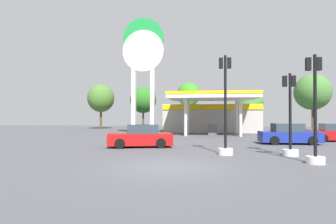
# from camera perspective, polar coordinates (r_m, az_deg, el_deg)

# --- Properties ---
(ground_plane) EXTENTS (90.00, 90.00, 0.00)m
(ground_plane) POSITION_cam_1_polar(r_m,az_deg,el_deg) (11.75, 0.15, -10.93)
(ground_plane) COLOR #47474C
(ground_plane) RESTS_ON ground
(gas_station) EXTENTS (11.88, 12.56, 4.47)m
(gas_station) POSITION_cam_1_polar(r_m,az_deg,el_deg) (36.16, 8.68, -0.70)
(gas_station) COLOR #ADA89E
(gas_station) RESTS_ON ground
(station_pole_sign) EXTENTS (4.49, 0.56, 12.68)m
(station_pole_sign) POSITION_cam_1_polar(r_m,az_deg,el_deg) (31.43, -5.01, 10.40)
(station_pole_sign) COLOR white
(station_pole_sign) RESTS_ON ground
(car_0) EXTENTS (4.06, 1.92, 1.44)m
(car_0) POSITION_cam_1_polar(r_m,az_deg,el_deg) (26.71, 30.57, -3.69)
(car_0) COLOR black
(car_0) RESTS_ON ground
(car_1) EXTENTS (4.49, 2.71, 1.50)m
(car_1) POSITION_cam_1_polar(r_m,az_deg,el_deg) (19.00, -5.49, -4.95)
(car_1) COLOR black
(car_1) RESTS_ON ground
(car_2) EXTENTS (4.30, 2.09, 1.51)m
(car_2) POSITION_cam_1_polar(r_m,az_deg,el_deg) (22.75, 23.06, -4.18)
(car_2) COLOR black
(car_2) RESTS_ON ground
(traffic_signal_0) EXTENTS (0.76, 0.76, 4.74)m
(traffic_signal_0) POSITION_cam_1_polar(r_m,az_deg,el_deg) (13.92, 27.33, -2.57)
(traffic_signal_0) COLOR silver
(traffic_signal_0) RESTS_ON ground
(traffic_signal_1) EXTENTS (0.78, 0.78, 5.29)m
(traffic_signal_1) POSITION_cam_1_polar(r_m,az_deg,el_deg) (15.43, 11.41, -2.04)
(traffic_signal_1) COLOR silver
(traffic_signal_1) RESTS_ON ground
(traffic_signal_2) EXTENTS (0.79, 0.79, 4.27)m
(traffic_signal_2) POSITION_cam_1_polar(r_m,az_deg,el_deg) (16.10, 23.24, -3.24)
(traffic_signal_2) COLOR silver
(traffic_signal_2) RESTS_ON ground
(tree_0) EXTENTS (4.10, 4.10, 6.91)m
(tree_0) POSITION_cam_1_polar(r_m,az_deg,el_deg) (45.21, -13.28, 2.70)
(tree_0) COLOR brown
(tree_0) RESTS_ON ground
(tree_1) EXTENTS (4.02, 4.02, 6.52)m
(tree_1) POSITION_cam_1_polar(r_m,az_deg,el_deg) (43.95, -4.99, 2.42)
(tree_1) COLOR brown
(tree_1) RESTS_ON ground
(tree_2) EXTENTS (3.27, 3.27, 6.76)m
(tree_2) POSITION_cam_1_polar(r_m,az_deg,el_deg) (40.83, 4.14, 3.45)
(tree_2) COLOR brown
(tree_2) RESTS_ON ground
(tree_3) EXTENTS (3.58, 3.58, 5.41)m
(tree_3) POSITION_cam_1_polar(r_m,az_deg,el_deg) (41.05, 16.13, 1.66)
(tree_3) COLOR brown
(tree_3) RESTS_ON ground
(tree_4) EXTENTS (4.72, 4.72, 7.62)m
(tree_4) POSITION_cam_1_polar(r_m,az_deg,el_deg) (42.69, 26.95, 3.58)
(tree_4) COLOR brown
(tree_4) RESTS_ON ground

